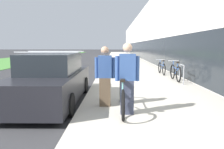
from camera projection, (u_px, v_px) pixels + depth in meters
name	position (u px, v px, depth m)	size (l,w,h in m)	color
sidewalk_slab	(125.00, 61.00, 25.23)	(4.43, 70.00, 0.12)	#BCB5A5
storefront_facade	(171.00, 37.00, 32.67)	(10.01, 70.00, 6.37)	silver
lawn_strip	(25.00, 59.00, 29.36)	(7.77, 70.00, 0.03)	#478438
tandem_bicycle	(122.00, 96.00, 5.56)	(0.52, 2.34, 0.89)	black
person_rider	(127.00, 79.00, 5.22)	(0.58, 0.23, 1.71)	#33384C
person_bystander	(105.00, 76.00, 5.91)	(0.55, 0.22, 1.63)	brown
bike_rack_hoop	(182.00, 72.00, 9.50)	(0.05, 0.60, 0.84)	gray
cruiser_bike_nearest	(175.00, 72.00, 10.37)	(0.52, 1.75, 0.93)	black
cruiser_bike_middle	(162.00, 68.00, 12.75)	(0.52, 1.81, 0.84)	black
parked_sedan_curbside	(52.00, 80.00, 6.79)	(1.83, 4.62, 1.60)	black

